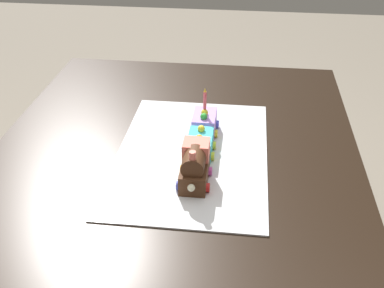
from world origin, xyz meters
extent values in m
cube|color=black|center=(0.00, 0.00, 0.72)|extent=(1.40, 1.00, 0.03)
cube|color=black|center=(0.64, -0.44, 0.35)|extent=(0.07, 0.07, 0.71)
cube|color=black|center=(0.64, 0.44, 0.35)|extent=(0.07, 0.07, 0.71)
cube|color=gray|center=(0.31, 0.72, 0.21)|extent=(0.04, 0.04, 0.42)
cube|color=silver|center=(0.06, -0.05, 0.74)|extent=(0.60, 0.40, 0.00)
cube|color=#472816|center=(-0.06, -0.07, 0.77)|extent=(0.12, 0.06, 0.05)
cylinder|color=#472816|center=(-0.08, -0.07, 0.81)|extent=(0.08, 0.05, 0.05)
cube|color=#F27260|center=(-0.03, -0.07, 0.82)|extent=(0.06, 0.06, 0.04)
cylinder|color=#F27260|center=(-0.11, -0.07, 0.84)|extent=(0.02, 0.02, 0.03)
sphere|color=#F4EFCC|center=(-0.13, -0.07, 0.78)|extent=(0.02, 0.02, 0.02)
cylinder|color=red|center=(-0.10, -0.11, 0.76)|extent=(0.02, 0.01, 0.02)
cylinder|color=#D84CB2|center=(-0.03, -0.11, 0.76)|extent=(0.02, 0.01, 0.02)
cylinder|color=#4C59D8|center=(-0.10, -0.04, 0.76)|extent=(0.02, 0.01, 0.02)
cylinder|color=orange|center=(-0.03, -0.04, 0.76)|extent=(0.02, 0.01, 0.02)
cube|color=#38B7C6|center=(0.07, -0.07, 0.77)|extent=(0.10, 0.06, 0.06)
cylinder|color=yellow|center=(0.04, -0.11, 0.76)|extent=(0.02, 0.01, 0.02)
cylinder|color=yellow|center=(0.09, -0.11, 0.76)|extent=(0.02, 0.01, 0.02)
cylinder|color=orange|center=(0.04, -0.04, 0.76)|extent=(0.02, 0.01, 0.02)
cylinder|color=#4C59D8|center=(0.09, -0.04, 0.76)|extent=(0.02, 0.01, 0.02)
sphere|color=orange|center=(0.04, -0.07, 0.81)|extent=(0.02, 0.02, 0.02)
sphere|color=yellow|center=(0.09, -0.07, 0.81)|extent=(0.02, 0.02, 0.02)
cube|color=#AD84E0|center=(0.18, -0.07, 0.77)|extent=(0.10, 0.06, 0.06)
cylinder|color=yellow|center=(0.16, -0.11, 0.76)|extent=(0.02, 0.01, 0.02)
cylinder|color=#4C59D8|center=(0.21, -0.11, 0.76)|extent=(0.02, 0.01, 0.02)
cylinder|color=#D84CB2|center=(0.16, -0.04, 0.76)|extent=(0.02, 0.01, 0.02)
cylinder|color=#4C59D8|center=(0.21, -0.04, 0.76)|extent=(0.02, 0.01, 0.02)
sphere|color=yellow|center=(0.18, -0.07, 0.81)|extent=(0.02, 0.02, 0.02)
sphere|color=green|center=(0.16, -0.07, 0.81)|extent=(0.02, 0.02, 0.02)
cylinder|color=#F24C59|center=(0.19, -0.07, 0.84)|extent=(0.01, 0.01, 0.05)
cone|color=yellow|center=(0.19, -0.07, 0.87)|extent=(0.01, 0.01, 0.01)
camera|label=1|loc=(-1.01, -0.18, 1.44)|focal=44.96mm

